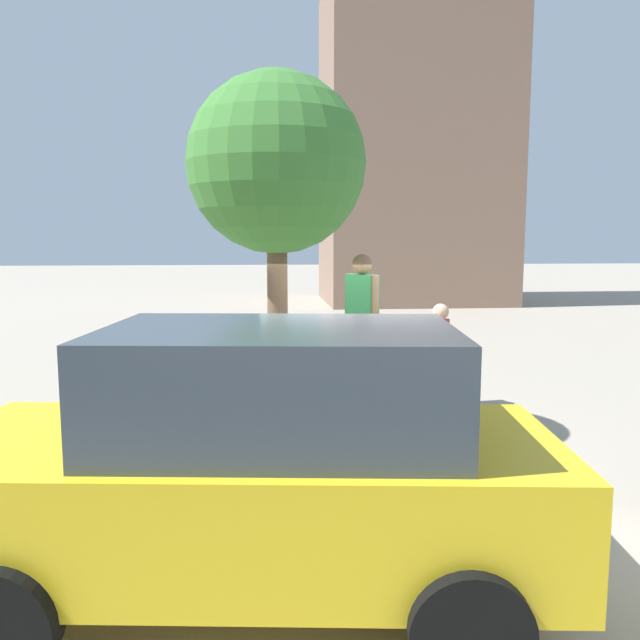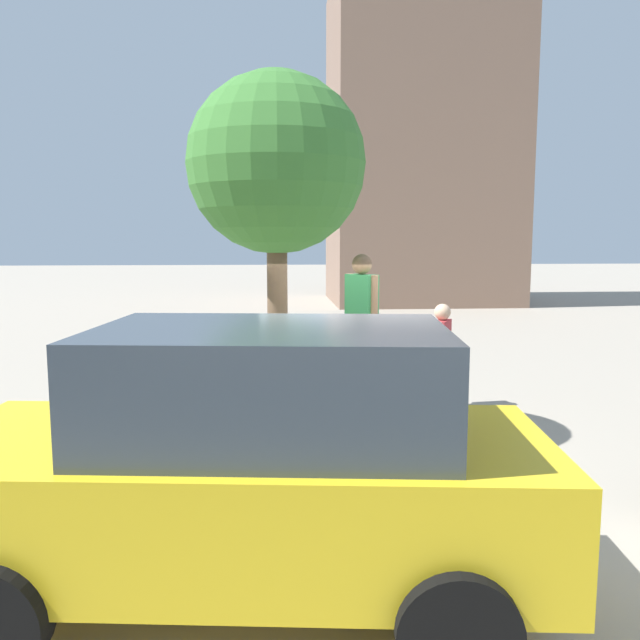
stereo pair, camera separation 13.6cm
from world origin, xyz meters
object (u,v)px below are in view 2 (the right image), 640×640
object	(u,v)px
skateboarder	(361,309)
plaza_tree	(276,165)
skateboard	(361,384)
taxi_cab	(251,464)
planter_ledge	(320,411)
bystander_watching	(442,348)

from	to	relation	value
skateboarder	plaza_tree	bearing A→B (deg)	-14.34
skateboard	taxi_cab	distance (m)	3.98
skateboard	taxi_cab	xyz separation A→B (m)	(1.38, 3.72, 0.25)
planter_ledge	skateboarder	bearing A→B (deg)	145.62
taxi_cab	plaza_tree	bearing A→B (deg)	-93.67
skateboard	taxi_cab	world-z (taller)	taxi_cab
planter_ledge	bystander_watching	bearing A→B (deg)	-145.38
planter_ledge	bystander_watching	size ratio (longest dim) A/B	1.74
planter_ledge	taxi_cab	size ratio (longest dim) A/B	0.63
taxi_cab	bystander_watching	xyz separation A→B (m)	(-3.00, -5.57, -0.09)
taxi_cab	bystander_watching	world-z (taller)	taxi_cab
skateboard	bystander_watching	xyz separation A→B (m)	(-1.62, -1.85, 0.16)
planter_ledge	plaza_tree	xyz separation A→B (m)	(0.59, 0.08, 3.41)
taxi_cab	skateboarder	bearing A→B (deg)	-110.39
taxi_cab	planter_ledge	bearing A→B (deg)	-101.76
plaza_tree	skateboard	world-z (taller)	plaza_tree
plaza_tree	skateboard	xyz separation A→B (m)	(-1.13, 0.29, -2.95)
skateboard	bystander_watching	size ratio (longest dim) A/B	0.41
bystander_watching	planter_ledge	bearing A→B (deg)	34.62
skateboard	skateboarder	distance (m)	1.03
planter_ledge	plaza_tree	distance (m)	3.46
plaza_tree	bystander_watching	distance (m)	4.21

